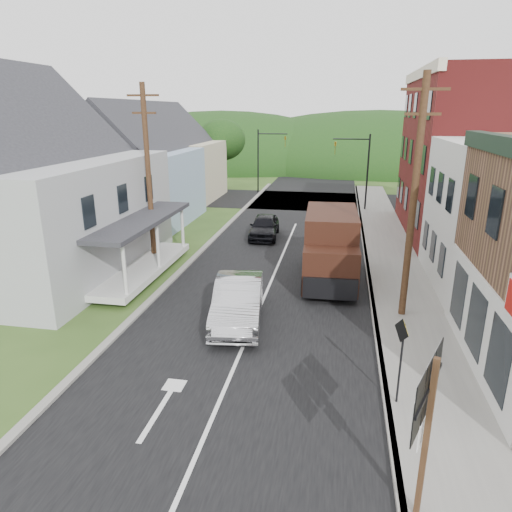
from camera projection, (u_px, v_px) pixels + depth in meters
The scene contains 23 objects.
ground at pixel (243, 347), 15.56m from camera, with size 120.00×120.00×0.00m, color #2D4719.
road at pixel (281, 258), 24.92m from camera, with size 9.00×90.00×0.02m, color black.
cross_road at pixel (306, 201), 40.84m from camera, with size 60.00×9.00×0.02m, color black.
sidewalk_right at pixel (397, 276), 22.00m from camera, with size 2.80×55.00×0.15m, color slate.
curb_right at pixel (368, 275), 22.24m from camera, with size 0.20×55.00×0.15m, color slate.
curb_left at pixel (188, 264), 23.84m from camera, with size 0.30×55.00×0.12m, color slate.
storefront_red at pixel (480, 157), 27.99m from camera, with size 8.00×12.00×10.00m, color maroon.
house_gray at pixel (25, 186), 21.97m from camera, with size 10.20×12.24×8.35m.
house_blue at pixel (141, 170), 32.26m from camera, with size 7.14×8.16×7.28m.
house_cream at pixel (178, 157), 40.78m from camera, with size 7.14×8.16×7.28m.
utility_pole_right at pixel (414, 199), 16.44m from camera, with size 1.60×0.26×9.00m.
utility_pole_left at pixel (148, 175), 22.76m from camera, with size 1.60×0.26×9.00m.
traffic_signal_right at pixel (359, 163), 35.67m from camera, with size 2.87×0.20×6.00m.
traffic_signal_left at pixel (265, 154), 43.72m from camera, with size 2.87×0.20×6.00m.
tree_left_b at pixel (15, 158), 28.26m from camera, with size 4.80×4.80×6.94m.
tree_left_c at pixel (59, 134), 35.78m from camera, with size 5.80×5.80×8.41m.
tree_left_d at pixel (222, 140), 45.60m from camera, with size 4.80×4.80×6.94m.
forested_ridge at pixel (321, 165), 67.06m from camera, with size 90.00×30.00×16.00m, color black.
silver_sedan at pixel (238, 301), 17.27m from camera, with size 1.75×5.01×1.65m, color #BBBABF.
dark_sedan at pixel (264, 227), 28.78m from camera, with size 1.70×4.22×1.44m, color black.
delivery_van at pixel (331, 247), 21.17m from camera, with size 2.60×5.89×3.25m.
route_sign_cluster at pixel (426, 416), 8.34m from camera, with size 0.81×1.85×3.45m.
warning_sign at pixel (401, 350), 11.95m from camera, with size 0.29×0.63×2.48m.
Camera 1 is at (2.97, -13.55, 7.72)m, focal length 32.00 mm.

